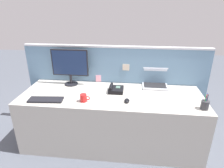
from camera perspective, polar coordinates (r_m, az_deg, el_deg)
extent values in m
plane|color=#4C515B|center=(2.80, -0.12, -16.14)|extent=(10.00, 10.00, 0.00)
cube|color=#ADA89E|center=(2.59, -0.12, -10.08)|extent=(2.22, 0.77, 0.70)
cube|color=#6084A3|center=(2.85, 0.84, -1.30)|extent=(2.53, 0.06, 1.19)
cube|color=#B7BAC1|center=(2.66, 0.91, 10.76)|extent=(2.53, 0.07, 0.02)
cube|color=pink|center=(2.78, -3.97, 1.62)|extent=(0.07, 0.01, 0.10)
cube|color=beige|center=(2.68, 4.06, 4.86)|extent=(0.09, 0.01, 0.09)
cylinder|color=black|center=(2.77, -11.69, 0.07)|extent=(0.18, 0.18, 0.02)
cylinder|color=black|center=(2.74, -11.81, 1.48)|extent=(0.04, 0.04, 0.13)
cube|color=black|center=(2.68, -12.12, 6.10)|extent=(0.49, 0.03, 0.35)
cube|color=#19284C|center=(2.67, -12.23, 6.00)|extent=(0.46, 0.01, 0.32)
cube|color=#B2B5BC|center=(2.70, 12.32, -0.57)|extent=(0.33, 0.27, 0.02)
cube|color=black|center=(2.70, 12.32, -0.27)|extent=(0.29, 0.20, 0.00)
cube|color=#B2B5BC|center=(2.76, 12.32, 2.67)|extent=(0.33, 0.06, 0.22)
cube|color=silver|center=(2.75, 12.34, 2.57)|extent=(0.31, 0.05, 0.20)
cube|color=black|center=(2.49, 1.18, -1.68)|extent=(0.18, 0.20, 0.05)
cube|color=#4C6B5B|center=(2.50, 1.76, -0.91)|extent=(0.06, 0.07, 0.01)
cylinder|color=black|center=(2.48, -0.28, -0.72)|extent=(0.04, 0.18, 0.04)
cube|color=black|center=(2.40, -18.64, -4.34)|extent=(0.40, 0.17, 0.02)
ellipsoid|color=black|center=(2.25, 4.35, -4.82)|extent=(0.06, 0.10, 0.03)
cylinder|color=#333338|center=(2.30, 25.33, -5.52)|extent=(0.08, 0.08, 0.10)
cylinder|color=#238438|center=(2.26, 25.46, -4.35)|extent=(0.02, 0.01, 0.14)
cylinder|color=blue|center=(2.29, 25.66, -4.06)|extent=(0.01, 0.02, 0.14)
cylinder|color=black|center=(2.28, 25.87, -4.30)|extent=(0.01, 0.01, 0.13)
cylinder|color=red|center=(2.29, 25.44, -4.16)|extent=(0.02, 0.02, 0.13)
cube|color=#B7BAC1|center=(2.69, -20.54, -1.72)|extent=(0.11, 0.16, 0.01)
cylinder|color=red|center=(2.26, -8.30, -4.01)|extent=(0.08, 0.08, 0.09)
torus|color=red|center=(2.25, -7.06, -4.08)|extent=(0.05, 0.01, 0.05)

